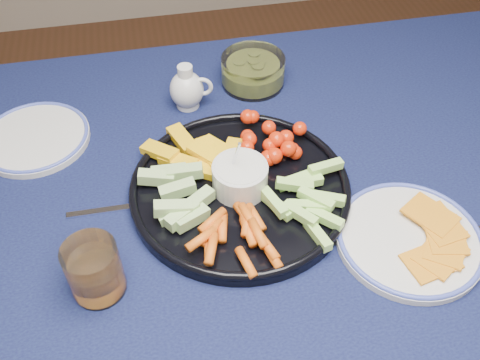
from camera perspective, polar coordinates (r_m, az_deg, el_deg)
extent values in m
cylinder|color=#53371B|center=(1.74, 23.10, 2.98)|extent=(0.07, 0.07, 0.70)
cube|color=#53371B|center=(0.95, 3.56, -3.70)|extent=(1.60, 1.00, 0.04)
cube|color=black|center=(0.93, 3.62, -2.80)|extent=(1.66, 1.06, 0.01)
cube|color=black|center=(1.41, -1.94, 9.48)|extent=(1.66, 0.01, 0.30)
cylinder|color=black|center=(0.94, 0.00, -1.15)|extent=(0.38, 0.38, 0.02)
torus|color=black|center=(0.93, 0.00, -0.62)|extent=(0.39, 0.39, 0.01)
cylinder|color=silver|center=(0.91, 0.00, 0.28)|extent=(0.10, 0.10, 0.05)
cylinder|color=silver|center=(0.90, 0.00, 1.22)|extent=(0.08, 0.08, 0.01)
cylinder|color=silver|center=(1.13, -5.57, 8.11)|extent=(0.05, 0.05, 0.01)
ellipsoid|color=silver|center=(1.10, -5.71, 9.55)|extent=(0.07, 0.07, 0.08)
cylinder|color=silver|center=(1.08, -5.87, 11.29)|extent=(0.03, 0.03, 0.03)
torus|color=silver|center=(1.10, -4.03, 9.90)|extent=(0.04, 0.02, 0.04)
torus|color=#4352BB|center=(1.09, -5.81, 10.69)|extent=(0.04, 0.04, 0.00)
cylinder|color=white|center=(1.17, 1.39, 11.57)|extent=(0.14, 0.14, 0.06)
cylinder|color=olive|center=(1.17, 1.38, 11.12)|extent=(0.11, 0.11, 0.03)
cylinder|color=silver|center=(0.92, 17.57, -6.05)|extent=(0.24, 0.24, 0.01)
torus|color=#4352BB|center=(0.91, 17.68, -5.76)|extent=(0.24, 0.24, 0.01)
cylinder|color=white|center=(0.82, -15.27, -9.24)|extent=(0.08, 0.08, 0.10)
cylinder|color=orange|center=(0.83, -14.99, -10.06)|extent=(0.07, 0.07, 0.05)
cube|color=silver|center=(0.94, -13.31, -3.06)|extent=(0.16, 0.01, 0.00)
cube|color=silver|center=(0.94, -7.81, -2.32)|extent=(0.04, 0.03, 0.00)
cube|color=silver|center=(0.97, 20.58, -3.61)|extent=(0.12, 0.10, 0.00)
cylinder|color=silver|center=(1.11, -20.99, 4.16)|extent=(0.21, 0.21, 0.01)
torus|color=#4352BB|center=(1.11, -21.09, 4.44)|extent=(0.20, 0.20, 0.01)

